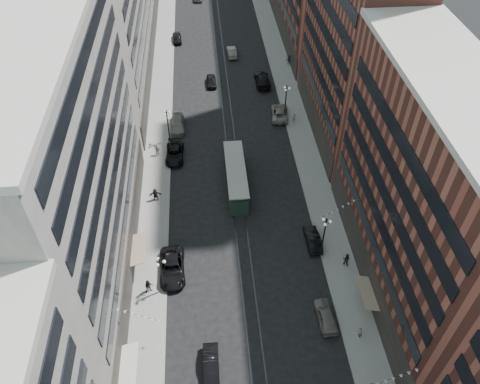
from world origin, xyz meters
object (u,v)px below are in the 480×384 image
object	(u,v)px
car_5	(211,365)
car_10	(313,239)
lamppost_se_far	(324,234)
car_14	(232,52)
car_2	(172,268)
car_4	(326,316)
pedestrian_4	(360,332)
car_12	(262,79)
car_8	(177,124)
pedestrian_7	(346,259)
lamppost_se_mid	(286,100)
car_7	(175,154)
lamppost_sw_mid	(168,124)
pedestrian_6	(157,150)
lamppost_sw_far	(162,274)
pedestrian_8	(294,117)
pedestrian_2	(149,286)
car_11	(280,113)
pedestrian_9	(289,60)
car_13	(211,81)
pedestrian_5	(155,194)
streetcar	(236,178)

from	to	relation	value
car_5	car_10	size ratio (longest dim) A/B	0.98
lamppost_se_far	car_14	size ratio (longest dim) A/B	1.17
car_2	car_4	xyz separation A→B (m)	(16.06, -7.53, -0.08)
pedestrian_4	car_12	bearing A→B (deg)	5.31
car_8	car_10	bearing A→B (deg)	-56.32
car_12	car_2	bearing A→B (deg)	68.68
car_5	pedestrian_7	distance (m)	19.53
car_4	car_14	world-z (taller)	car_14
lamppost_se_mid	car_7	xyz separation A→B (m)	(-17.60, -9.05, -2.35)
pedestrian_4	car_7	xyz separation A→B (m)	(-19.09, 30.33, -0.18)
lamppost_sw_mid	pedestrian_6	world-z (taller)	lamppost_sw_mid
lamppost_se_far	car_10	distance (m)	2.80
lamppost_sw_far	car_12	bearing A→B (deg)	69.21
car_5	pedestrian_4	size ratio (longest dim) A/B	2.79
car_14	pedestrian_8	distance (m)	24.18
car_2	pedestrian_7	distance (m)	19.98
pedestrian_2	pedestrian_7	xyz separation A→B (m)	(22.43, 1.80, -0.07)
car_11	pedestrian_9	xyz separation A→B (m)	(4.16, 16.47, 0.31)
car_4	car_7	world-z (taller)	car_4
car_4	car_5	xyz separation A→B (m)	(-12.16, -4.26, -0.04)
car_10	car_8	bearing A→B (deg)	-57.92
lamppost_sw_far	pedestrian_7	bearing A→B (deg)	4.74
car_2	pedestrian_9	size ratio (longest dim) A/B	3.28
car_14	car_13	bearing A→B (deg)	65.55
pedestrian_9	car_13	bearing A→B (deg)	-147.32
pedestrian_4	pedestrian_6	world-z (taller)	pedestrian_6
car_14	pedestrian_5	world-z (taller)	pedestrian_5
car_12	car_13	bearing A→B (deg)	-3.49
lamppost_sw_mid	lamppost_se_far	size ratio (longest dim) A/B	1.00
streetcar	pedestrian_2	size ratio (longest dim) A/B	6.11
pedestrian_7	pedestrian_2	bearing A→B (deg)	41.87
streetcar	pedestrian_8	bearing A→B (deg)	53.35
lamppost_se_mid	car_13	xyz separation A→B (m)	(-11.40, 10.64, -2.40)
pedestrian_4	pedestrian_7	world-z (taller)	pedestrian_7
lamppost_sw_mid	car_10	size ratio (longest dim) A/B	1.24
car_8	car_11	xyz separation A→B (m)	(16.37, 1.78, -0.01)
car_7	pedestrian_7	world-z (taller)	pedestrian_7
car_7	streetcar	bearing A→B (deg)	-36.46
car_4	car_14	bearing A→B (deg)	-87.31
car_11	car_14	bearing A→B (deg)	-66.86
lamppost_se_far	car_14	distance (m)	49.47
lamppost_se_mid	pedestrian_9	distance (m)	16.81
streetcar	car_5	size ratio (longest dim) A/B	2.67
car_12	car_8	bearing A→B (deg)	38.66
lamppost_se_far	pedestrian_6	xyz separation A→B (m)	(-20.11, 19.71, -2.01)
car_5	car_7	distance (m)	32.57
car_8	car_7	bearing A→B (deg)	-92.71
car_14	car_8	bearing A→B (deg)	64.55
car_14	pedestrian_8	bearing A→B (deg)	108.47
pedestrian_4	pedestrian_8	distance (m)	37.54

